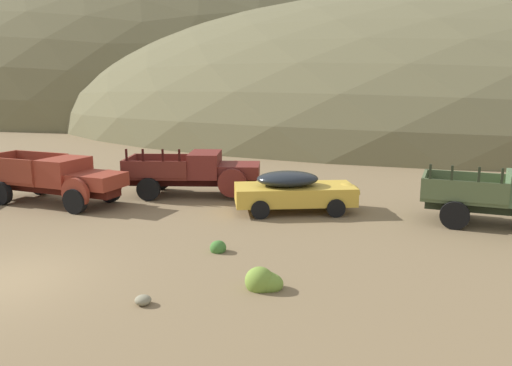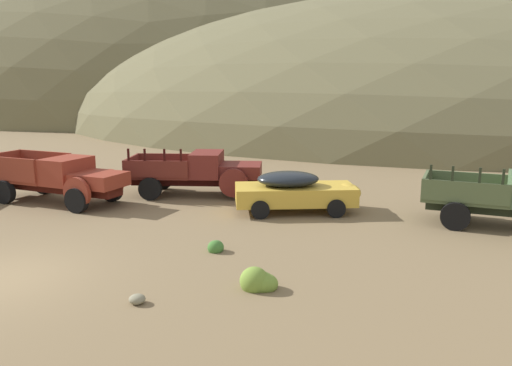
{
  "view_description": "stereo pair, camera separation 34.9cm",
  "coord_description": "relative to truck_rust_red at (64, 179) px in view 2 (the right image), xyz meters",
  "views": [
    {
      "loc": [
        9.14,
        -9.94,
        4.92
      ],
      "look_at": [
        4.77,
        7.34,
        1.31
      ],
      "focal_mm": 35.55,
      "sensor_mm": 36.0,
      "label": 1
    },
    {
      "loc": [
        9.48,
        -9.85,
        4.92
      ],
      "look_at": [
        4.77,
        7.34,
        1.31
      ],
      "focal_mm": 35.55,
      "sensor_mm": 36.0,
      "label": 2
    }
  ],
  "objects": [
    {
      "name": "bush_between_trucks",
      "position": [
        7.92,
        -4.0,
        -0.9
      ],
      "size": [
        0.46,
        0.48,
        0.44
      ],
      "color": "#3D702D",
      "rests_on": "ground"
    },
    {
      "name": "hill_far_right",
      "position": [
        -24.75,
        57.62,
        -1.01
      ],
      "size": [
        101.43,
        66.67,
        46.85
      ],
      "primitive_type": "ellipsoid",
      "color": "brown",
      "rests_on": "ground"
    },
    {
      "name": "truck_oxblood",
      "position": [
        4.89,
        2.97,
        0.0
      ],
      "size": [
        6.02,
        3.37,
        2.16
      ],
      "rotation": [
        0.0,
        0.0,
        0.21
      ],
      "color": "black",
      "rests_on": "ground"
    },
    {
      "name": "hill_far_left",
      "position": [
        16.05,
        52.73,
        -1.01
      ],
      "size": [
        91.28,
        80.92,
        29.76
      ],
      "primitive_type": "ellipsoid",
      "color": "brown",
      "rests_on": "ground"
    },
    {
      "name": "truck_rust_red",
      "position": [
        0.0,
        0.0,
        0.0
      ],
      "size": [
        6.35,
        2.95,
        1.91
      ],
      "rotation": [
        0.0,
        0.0,
        -0.14
      ],
      "color": "#42140D",
      "rests_on": "ground"
    },
    {
      "name": "bush_front_right",
      "position": [
        -3.88,
        4.37,
        -0.86
      ],
      "size": [
        0.82,
        0.66,
        0.6
      ],
      "color": "#3D702D",
      "rests_on": "ground"
    },
    {
      "name": "bush_front_left",
      "position": [
        9.85,
        -6.3,
        -0.85
      ],
      "size": [
        0.93,
        0.68,
        0.7
      ],
      "color": "olive",
      "rests_on": "ground"
    },
    {
      "name": "car_faded_yellow",
      "position": [
        9.41,
        1.16,
        -0.2
      ],
      "size": [
        5.05,
        3.24,
        1.57
      ],
      "rotation": [
        0.0,
        0.0,
        0.33
      ],
      "color": "gold",
      "rests_on": "ground"
    },
    {
      "name": "rock_small",
      "position": [
        7.42,
        -7.82,
        -0.91
      ],
      "size": [
        0.38,
        0.36,
        0.23
      ],
      "primitive_type": "ellipsoid",
      "color": "#79745B",
      "rests_on": "ground"
    }
  ]
}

